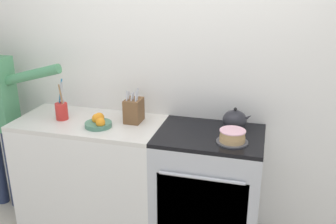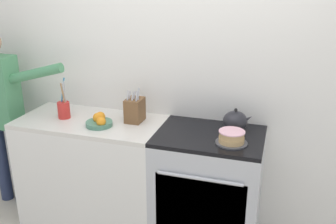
% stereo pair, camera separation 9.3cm
% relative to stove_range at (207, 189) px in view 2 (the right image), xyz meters
% --- Properties ---
extents(wall_back, '(8.00, 0.04, 2.60)m').
position_rel_stove_range_xyz_m(wall_back, '(-0.29, 0.32, 0.84)').
color(wall_back, silver).
rests_on(wall_back, ground_plane).
extents(counter_cabinet, '(1.17, 0.60, 0.92)m').
position_rel_stove_range_xyz_m(counter_cabinet, '(-0.98, 0.00, -0.00)').
color(counter_cabinet, white).
rests_on(counter_cabinet, ground_plane).
extents(stove_range, '(0.79, 0.63, 0.92)m').
position_rel_stove_range_xyz_m(stove_range, '(0.00, 0.00, 0.00)').
color(stove_range, '#B7BABF').
rests_on(stove_range, ground_plane).
extents(layer_cake, '(0.22, 0.22, 0.09)m').
position_rel_stove_range_xyz_m(layer_cake, '(0.17, -0.11, 0.50)').
color(layer_cake, '#4C4C51').
rests_on(layer_cake, stove_range).
extents(tea_kettle, '(0.22, 0.18, 0.18)m').
position_rel_stove_range_xyz_m(tea_kettle, '(0.17, 0.12, 0.54)').
color(tea_kettle, '#232328').
rests_on(tea_kettle, stove_range).
extents(knife_block, '(0.12, 0.17, 0.28)m').
position_rel_stove_range_xyz_m(knife_block, '(-0.62, 0.09, 0.56)').
color(knife_block, brown).
rests_on(knife_block, counter_cabinet).
extents(utensil_crock, '(0.10, 0.10, 0.33)m').
position_rel_stove_range_xyz_m(utensil_crock, '(-1.20, -0.02, 0.54)').
color(utensil_crock, red).
rests_on(utensil_crock, counter_cabinet).
extents(fruit_bowl, '(0.21, 0.21, 0.10)m').
position_rel_stove_range_xyz_m(fruit_bowl, '(-0.85, -0.08, 0.50)').
color(fruit_bowl, '#4C7F66').
rests_on(fruit_bowl, counter_cabinet).
extents(person_baker, '(0.92, 0.20, 1.59)m').
position_rel_stove_range_xyz_m(person_baker, '(-1.86, 0.02, 0.49)').
color(person_baker, '#283351').
rests_on(person_baker, ground_plane).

